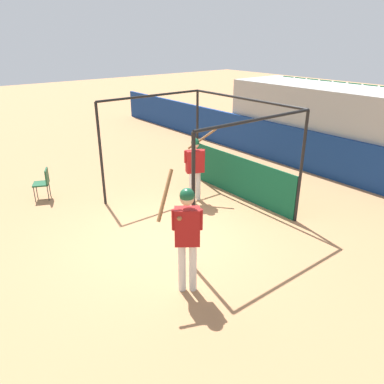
{
  "coord_description": "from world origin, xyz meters",
  "views": [
    {
      "loc": [
        5.95,
        -4.0,
        4.12
      ],
      "look_at": [
        0.26,
        0.49,
        1.05
      ],
      "focal_mm": 35.0,
      "sensor_mm": 36.0,
      "label": 1
    }
  ],
  "objects_px": {
    "baseball": "(176,233)",
    "player_batter": "(195,164)",
    "player_waiting": "(187,230)",
    "folding_chair": "(44,181)"
  },
  "relations": [
    {
      "from": "baseball",
      "to": "player_batter",
      "type": "bearing_deg",
      "value": 128.53
    },
    {
      "from": "player_batter",
      "to": "player_waiting",
      "type": "relative_size",
      "value": 0.87
    },
    {
      "from": "player_batter",
      "to": "baseball",
      "type": "distance_m",
      "value": 2.14
    },
    {
      "from": "player_waiting",
      "to": "baseball",
      "type": "relative_size",
      "value": 29.25
    },
    {
      "from": "baseball",
      "to": "folding_chair",
      "type": "bearing_deg",
      "value": -156.92
    },
    {
      "from": "baseball",
      "to": "player_waiting",
      "type": "bearing_deg",
      "value": -30.63
    },
    {
      "from": "player_waiting",
      "to": "baseball",
      "type": "bearing_deg",
      "value": -83.63
    },
    {
      "from": "player_waiting",
      "to": "baseball",
      "type": "height_order",
      "value": "player_waiting"
    },
    {
      "from": "player_waiting",
      "to": "folding_chair",
      "type": "bearing_deg",
      "value": -46.67
    },
    {
      "from": "player_batter",
      "to": "player_waiting",
      "type": "height_order",
      "value": "player_waiting"
    }
  ]
}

